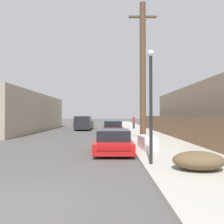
# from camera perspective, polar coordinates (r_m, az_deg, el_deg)

# --- Properties ---
(ground_plane) EXTENTS (220.00, 220.00, 0.00)m
(ground_plane) POSITION_cam_1_polar(r_m,az_deg,el_deg) (4.99, -26.25, -23.65)
(ground_plane) COLOR #4F4C49
(sidewalk_curb) EXTENTS (4.20, 63.00, 0.12)m
(sidewalk_curb) POSITION_cam_1_polar(r_m,az_deg,el_deg) (27.91, 6.32, -4.79)
(sidewalk_curb) COLOR #ADA89E
(sidewalk_curb) RESTS_ON ground
(discarded_fridge) EXTENTS (0.85, 1.78, 0.71)m
(discarded_fridge) POSITION_cam_1_polar(r_m,az_deg,el_deg) (11.13, 10.12, -8.51)
(discarded_fridge) COLOR white
(discarded_fridge) RESTS_ON sidewalk_curb
(parked_sports_car_red) EXTENTS (1.91, 4.32, 1.19)m
(parked_sports_car_red) POSITION_cam_1_polar(r_m,az_deg,el_deg) (10.74, 0.40, -8.35)
(parked_sports_car_red) COLOR red
(parked_sports_car_red) RESTS_ON ground
(car_parked_mid) EXTENTS (2.01, 4.45, 1.40)m
(car_parked_mid) POSITION_cam_1_polar(r_m,az_deg,el_deg) (19.29, 0.12, -4.74)
(car_parked_mid) COLOR #5B1E19
(car_parked_mid) RESTS_ON ground
(pickup_truck) EXTENTS (1.96, 5.68, 1.81)m
(pickup_truck) POSITION_cam_1_polar(r_m,az_deg,el_deg) (26.65, -8.01, -3.15)
(pickup_truck) COLOR #232328
(pickup_truck) RESTS_ON ground
(utility_pole) EXTENTS (1.80, 0.39, 9.09)m
(utility_pole) POSITION_cam_1_polar(r_m,az_deg,el_deg) (13.23, 8.79, 11.28)
(utility_pole) COLOR brown
(utility_pole) RESTS_ON sidewalk_curb
(street_lamp) EXTENTS (0.26, 0.26, 4.27)m
(street_lamp) POSITION_cam_1_polar(r_m,az_deg,el_deg) (7.63, 11.05, 4.28)
(street_lamp) COLOR #232326
(street_lamp) RESTS_ON sidewalk_curb
(brush_pile) EXTENTS (1.70, 1.21, 0.61)m
(brush_pile) POSITION_cam_1_polar(r_m,az_deg,el_deg) (7.43, 23.41, -12.58)
(brush_pile) COLOR brown
(brush_pile) RESTS_ON sidewalk_curb
(wooden_fence) EXTENTS (0.08, 28.54, 1.73)m
(wooden_fence) POSITION_cam_1_polar(r_m,az_deg,el_deg) (21.06, 13.99, -3.50)
(wooden_fence) COLOR brown
(wooden_fence) RESTS_ON sidewalk_curb
(building_left_block) EXTENTS (7.00, 18.20, 4.53)m
(building_left_block) POSITION_cam_1_polar(r_m,az_deg,el_deg) (27.29, -25.89, -0.16)
(building_left_block) COLOR tan
(building_left_block) RESTS_ON ground
(building_right_house) EXTENTS (6.00, 19.01, 4.68)m
(building_right_house) POSITION_cam_1_polar(r_m,az_deg,el_deg) (21.95, 27.18, 0.22)
(building_right_house) COLOR gray
(building_right_house) RESTS_ON ground
(pedestrian) EXTENTS (0.34, 0.34, 1.72)m
(pedestrian) POSITION_cam_1_polar(r_m,az_deg,el_deg) (27.59, 6.24, -2.87)
(pedestrian) COLOR #282D42
(pedestrian) RESTS_ON sidewalk_curb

